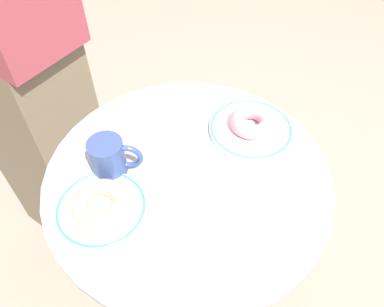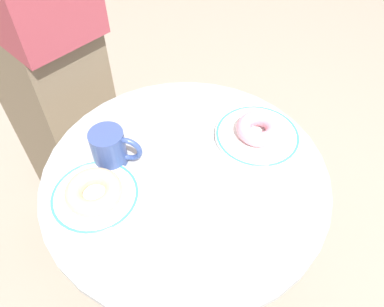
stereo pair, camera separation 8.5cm
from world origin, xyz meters
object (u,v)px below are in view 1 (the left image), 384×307
at_px(donut_pink_frosted, 252,122).
at_px(paper_napkin, 253,209).
at_px(person_figure, 9,62).
at_px(donut_glazed, 100,203).
at_px(coffee_mug, 110,157).
at_px(plate_right, 251,129).
at_px(cafe_table, 189,226).
at_px(plate_left, 101,208).

relative_size(donut_pink_frosted, paper_napkin, 0.75).
bearing_deg(paper_napkin, person_figure, 115.92).
height_order(donut_pink_frosted, paper_napkin, donut_pink_frosted).
distance_m(donut_glazed, coffee_mug, 0.11).
relative_size(paper_napkin, person_figure, 0.08).
bearing_deg(paper_napkin, donut_pink_frosted, 56.26).
height_order(plate_right, person_figure, person_figure).
relative_size(donut_glazed, paper_napkin, 0.84).
distance_m(plate_right, paper_napkin, 0.23).
distance_m(cafe_table, plate_left, 0.31).
distance_m(plate_left, paper_napkin, 0.31).
relative_size(donut_glazed, coffee_mug, 1.10).
xyz_separation_m(plate_left, plate_right, (0.40, 0.04, 0.00)).
xyz_separation_m(paper_napkin, coffee_mug, (-0.21, 0.24, 0.04)).
height_order(donut_pink_frosted, person_figure, person_figure).
xyz_separation_m(plate_right, donut_glazed, (-0.40, -0.04, 0.02)).
bearing_deg(plate_left, cafe_table, -1.77).
relative_size(coffee_mug, person_figure, 0.06).
bearing_deg(cafe_table, plate_left, 178.23).
relative_size(donut_glazed, donut_pink_frosted, 1.12).
bearing_deg(plate_left, plate_right, 5.35).
bearing_deg(paper_napkin, coffee_mug, 131.52).
bearing_deg(coffee_mug, plate_left, -123.82).
height_order(plate_right, donut_glazed, donut_glazed).
bearing_deg(paper_napkin, donut_glazed, 150.93).
bearing_deg(donut_pink_frosted, plate_left, -174.65).
bearing_deg(donut_glazed, cafe_table, -0.85).
xyz_separation_m(donut_pink_frosted, coffee_mug, (-0.34, 0.05, 0.01)).
bearing_deg(plate_right, cafe_table, -167.70).
xyz_separation_m(cafe_table, donut_glazed, (-0.20, 0.00, 0.25)).
relative_size(cafe_table, plate_right, 3.73).
distance_m(plate_left, coffee_mug, 0.11).
relative_size(cafe_table, donut_pink_frosted, 7.19).
bearing_deg(plate_right, person_figure, 133.26).
bearing_deg(coffee_mug, donut_glazed, -122.70).
xyz_separation_m(cafe_table, person_figure, (-0.26, 0.53, 0.28)).
relative_size(plate_left, person_figure, 0.11).
distance_m(donut_pink_frosted, person_figure, 0.66).
bearing_deg(plate_right, plate_left, -174.65).
height_order(plate_left, donut_pink_frosted, donut_pink_frosted).
xyz_separation_m(plate_left, donut_pink_frosted, (0.40, 0.04, 0.02)).
height_order(paper_napkin, coffee_mug, coffee_mug).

